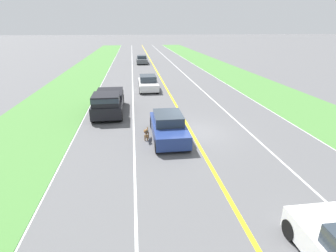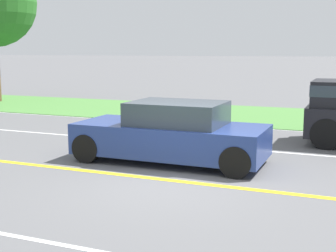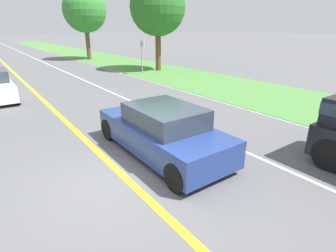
{
  "view_description": "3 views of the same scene",
  "coord_description": "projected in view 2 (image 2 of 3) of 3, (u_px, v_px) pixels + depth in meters",
  "views": [
    {
      "loc": [
        3.35,
        14.46,
        6.07
      ],
      "look_at": [
        1.59,
        1.03,
        0.9
      ],
      "focal_mm": 28.0,
      "sensor_mm": 36.0,
      "label": 1
    },
    {
      "loc": [
        -8.48,
        -3.45,
        2.6
      ],
      "look_at": [
        1.97,
        0.84,
        0.77
      ],
      "focal_mm": 50.0,
      "sensor_mm": 36.0,
      "label": 2
    },
    {
      "loc": [
        -2.37,
        -5.09,
        3.39
      ],
      "look_at": [
        1.53,
        0.3,
        0.89
      ],
      "focal_mm": 28.0,
      "sensor_mm": 36.0,
      "label": 3
    }
  ],
  "objects": [
    {
      "name": "lane_dash_same_dir",
      "position": [
        218.0,
        147.0,
        12.65
      ],
      "size": [
        0.1,
        160.0,
        0.01
      ],
      "primitive_type": "cube",
      "color": "white",
      "rests_on": "ground"
    },
    {
      "name": "lane_edge_line_right",
      "position": [
        247.0,
        128.0,
        15.84
      ],
      "size": [
        0.14,
        160.0,
        0.01
      ],
      "primitive_type": "cube",
      "color": "white",
      "rests_on": "ground"
    },
    {
      "name": "grass_verge_right",
      "position": [
        264.0,
        116.0,
        18.58
      ],
      "size": [
        6.0,
        160.0,
        0.03
      ],
      "primitive_type": "cube",
      "color": "#4C843D",
      "rests_on": "ground"
    },
    {
      "name": "dog",
      "position": [
        185.0,
        133.0,
        12.18
      ],
      "size": [
        0.35,
        1.06,
        0.75
      ],
      "rotation": [
        0.0,
        0.0,
        -0.2
      ],
      "color": "olive",
      "rests_on": "ground"
    },
    {
      "name": "lane_dash_oncoming",
      "position": [
        71.0,
        246.0,
        6.26
      ],
      "size": [
        0.1,
        160.0,
        0.01
      ],
      "primitive_type": "cube",
      "color": "white",
      "rests_on": "ground"
    },
    {
      "name": "ego_car",
      "position": [
        172.0,
        134.0,
        10.92
      ],
      "size": [
        1.87,
        4.44,
        1.43
      ],
      "color": "navy",
      "rests_on": "ground"
    },
    {
      "name": "ground_plane",
      "position": [
        170.0,
        180.0,
        9.45
      ],
      "size": [
        400.0,
        400.0,
        0.0
      ],
      "primitive_type": "plane",
      "color": "#5B5B5E"
    },
    {
      "name": "centre_divider_line",
      "position": [
        170.0,
        180.0,
        9.45
      ],
      "size": [
        0.18,
        160.0,
        0.01
      ],
      "primitive_type": "cube",
      "color": "yellow",
      "rests_on": "ground"
    }
  ]
}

